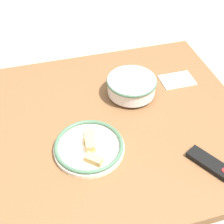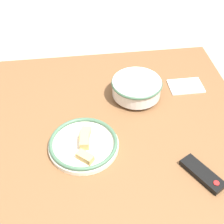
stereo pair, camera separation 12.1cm
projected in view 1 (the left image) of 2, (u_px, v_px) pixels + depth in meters
The scene contains 6 objects.
ground_plane at pixel (100, 214), 1.72m from camera, with size 8.00×8.00×0.00m, color #B7A88E.
dining_table at pixel (96, 138), 1.28m from camera, with size 1.22×0.96×0.72m.
noodle_bowl at pixel (132, 86), 1.32m from camera, with size 0.21×0.21×0.08m.
food_plate at pixel (89, 147), 1.12m from camera, with size 0.26×0.26×0.05m.
tv_remote at pixel (209, 163), 1.07m from camera, with size 0.13×0.17×0.02m.
folded_napkin at pixel (177, 80), 1.42m from camera, with size 0.15×0.10×0.01m.
Camera 1 is at (0.17, 0.84, 1.60)m, focal length 50.00 mm.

